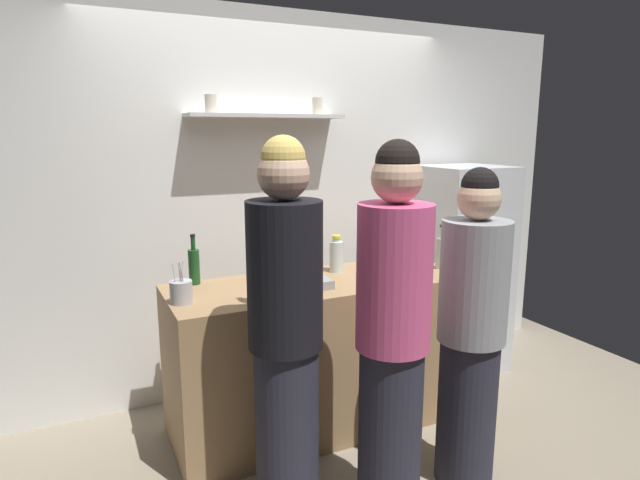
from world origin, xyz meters
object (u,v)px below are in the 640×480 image
Objects in this scene: utensil_holder at (181,292)px; wine_bottle_pale_glass at (441,252)px; wine_bottle_dark_glass at (384,256)px; water_bottle_plastic at (336,256)px; refrigerator at (461,268)px; person_blonde at (286,335)px; baking_pan at (299,283)px; person_pink_top at (393,336)px; wine_bottle_amber_glass at (257,284)px; person_grey_hoodie at (471,333)px; wine_bottle_green_glass at (194,265)px.

utensil_holder is 1.67m from wine_bottle_pale_glass.
wine_bottle_dark_glass reaches higher than water_bottle_plastic.
refrigerator reaches higher than utensil_holder.
utensil_holder is 0.13× the size of person_blonde.
person_blonde is at bearing -118.53° from baking_pan.
refrigerator is 1.58m from baking_pan.
water_bottle_plastic is at bearing 152.99° from wine_bottle_dark_glass.
person_pink_top is (-0.49, -0.86, -0.15)m from wine_bottle_dark_glass.
wine_bottle_amber_glass is (0.35, -0.18, 0.05)m from utensil_holder.
wine_bottle_pale_glass is at bearing -11.96° from wine_bottle_dark_glass.
wine_bottle_pale_glass is (1.32, 0.18, 0.00)m from wine_bottle_amber_glass.
person_grey_hoodie reaches higher than wine_bottle_amber_glass.
water_bottle_plastic is 1.03m from person_pink_top.
person_pink_top reaches higher than wine_bottle_green_glass.
wine_bottle_amber_glass is 0.99× the size of wine_bottle_dark_glass.
baking_pan is 0.79m from person_pink_top.
baking_pan is 0.62m from wine_bottle_green_glass.
wine_bottle_dark_glass is at bearing 8.08° from baking_pan.
utensil_holder is 0.14× the size of person_grey_hoodie.
refrigerator is 1.94m from wine_bottle_amber_glass.
wine_bottle_pale_glass is at bearing 7.95° from wine_bottle_amber_glass.
water_bottle_plastic is at bearing 129.65° from person_blonde.
wine_bottle_green_glass is 0.17× the size of person_pink_top.
utensil_holder is 0.75× the size of wine_bottle_green_glass.
person_blonde reaches higher than person_grey_hoodie.
person_grey_hoodie reaches higher than wine_bottle_dark_glass.
wine_bottle_pale_glass is at bearing 103.25° from person_blonde.
wine_bottle_amber_glass is (-1.83, -0.58, 0.26)m from refrigerator.
wine_bottle_pale_glass reaches higher than baking_pan.
wine_bottle_dark_glass is (-0.90, -0.32, 0.25)m from refrigerator.
water_bottle_plastic reaches higher than baking_pan.
person_grey_hoodie is at bearing -74.34° from water_bottle_plastic.
wine_bottle_dark_glass is (0.93, 0.27, -0.00)m from wine_bottle_amber_glass.
water_bottle_plastic is at bearing -6.86° from wine_bottle_green_glass.
wine_bottle_green_glass is at bearing 147.67° from baking_pan.
person_pink_top is at bearing -53.41° from wine_bottle_amber_glass.
refrigerator is at bearing -8.73° from person_pink_top.
water_bottle_plastic is (0.67, 0.40, -0.00)m from wine_bottle_amber_glass.
water_bottle_plastic is (0.35, 0.22, 0.08)m from baking_pan.
person_pink_top reaches higher than baking_pan.
person_blonde is (0.21, -0.90, -0.14)m from wine_bottle_green_glass.
baking_pan is at bearing -165.07° from refrigerator.
wine_bottle_green_glass is at bearing 66.79° from utensil_holder.
baking_pan is 1.44× the size of water_bottle_plastic.
person_blonde reaches higher than refrigerator.
wine_bottle_pale_glass is 1.23× the size of water_bottle_plastic.
baking_pan is at bearing -171.92° from wine_bottle_dark_glass.
water_bottle_plastic is 0.13× the size of person_pink_top.
refrigerator is 2.06m from wine_bottle_green_glass.
wine_bottle_amber_glass is 0.97m from wine_bottle_dark_glass.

